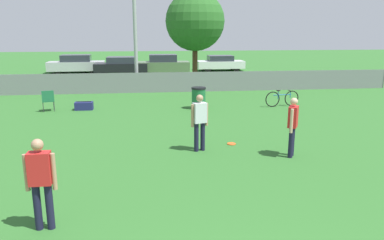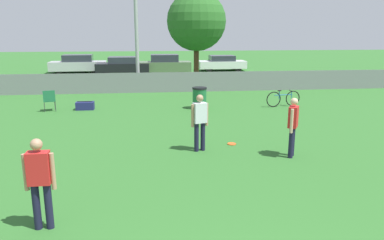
{
  "view_description": "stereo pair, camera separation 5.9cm",
  "coord_description": "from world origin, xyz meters",
  "views": [
    {
      "loc": [
        -1.1,
        -2.55,
        3.36
      ],
      "look_at": [
        0.06,
        6.96,
        1.05
      ],
      "focal_mm": 35.0,
      "sensor_mm": 36.0,
      "label": 1
    },
    {
      "loc": [
        -1.04,
        -2.55,
        3.36
      ],
      "look_at": [
        0.06,
        6.96,
        1.05
      ],
      "focal_mm": 35.0,
      "sensor_mm": 36.0,
      "label": 2
    }
  ],
  "objects": [
    {
      "name": "frisbee_disc",
      "position": [
        1.39,
        8.04,
        0.01
      ],
      "size": [
        0.26,
        0.26,
        0.03
      ],
      "color": "#E5591E",
      "rests_on": "ground_plane"
    },
    {
      "name": "trash_bin",
      "position": [
        1.14,
        13.36,
        0.48
      ],
      "size": [
        0.63,
        0.63,
        0.95
      ],
      "color": "#1E6638",
      "rests_on": "ground_plane"
    },
    {
      "name": "parked_car_silver",
      "position": [
        -6.67,
        28.7,
        0.69
      ],
      "size": [
        4.49,
        1.86,
        1.43
      ],
      "rotation": [
        0.0,
        0.0,
        0.04
      ],
      "color": "black",
      "rests_on": "ground_plane"
    },
    {
      "name": "player_thrower_red",
      "position": [
        2.75,
        6.75,
        0.92
      ],
      "size": [
        0.38,
        0.46,
        1.62
      ],
      "rotation": [
        0.0,
        0.0,
        1.03
      ],
      "color": "#191933",
      "rests_on": "ground_plane"
    },
    {
      "name": "player_defender_red",
      "position": [
        -2.91,
        3.59,
        0.92
      ],
      "size": [
        0.52,
        0.22,
        1.62
      ],
      "rotation": [
        0.0,
        0.0,
        -0.0
      ],
      "color": "#191933",
      "rests_on": "ground_plane"
    },
    {
      "name": "bicycle_sideline",
      "position": [
        4.95,
        13.42,
        0.36
      ],
      "size": [
        1.64,
        0.44,
        0.75
      ],
      "rotation": [
        0.0,
        0.0,
        0.16
      ],
      "color": "black",
      "rests_on": "ground_plane"
    },
    {
      "name": "folding_chair_sideline",
      "position": [
        -5.24,
        13.59,
        0.51
      ],
      "size": [
        0.59,
        0.59,
        0.9
      ],
      "rotation": [
        0.0,
        0.0,
        3.42
      ],
      "color": "#333338",
      "rests_on": "ground_plane"
    },
    {
      "name": "player_receiver_white",
      "position": [
        0.35,
        7.54,
        0.92
      ],
      "size": [
        0.5,
        0.32,
        1.62
      ],
      "rotation": [
        0.0,
        0.0,
        0.32
      ],
      "color": "#191933",
      "rests_on": "ground_plane"
    },
    {
      "name": "tree_near_pole",
      "position": [
        1.93,
        20.68,
        3.87
      ],
      "size": [
        3.59,
        3.59,
        5.68
      ],
      "color": "#4C331E",
      "rests_on": "ground_plane"
    },
    {
      "name": "parked_car_olive",
      "position": [
        0.24,
        27.38,
        0.7
      ],
      "size": [
        4.13,
        1.68,
        1.48
      ],
      "rotation": [
        0.0,
        0.0,
        -0.01
      ],
      "color": "black",
      "rests_on": "ground_plane"
    },
    {
      "name": "gear_bag_sideline",
      "position": [
        -3.81,
        13.75,
        0.17
      ],
      "size": [
        0.75,
        0.41,
        0.36
      ],
      "color": "navy",
      "rests_on": "ground_plane"
    },
    {
      "name": "parked_car_dark",
      "position": [
        -3.02,
        27.19,
        0.66
      ],
      "size": [
        4.08,
        1.86,
        1.34
      ],
      "rotation": [
        0.0,
        0.0,
        -0.01
      ],
      "color": "black",
      "rests_on": "ground_plane"
    },
    {
      "name": "fence_backline",
      "position": [
        0.0,
        18.0,
        0.55
      ],
      "size": [
        25.79,
        0.07,
        1.21
      ],
      "color": "gray",
      "rests_on": "ground_plane"
    },
    {
      "name": "parked_car_white",
      "position": [
        5.15,
        28.82,
        0.64
      ],
      "size": [
        3.96,
        1.8,
        1.28
      ],
      "rotation": [
        0.0,
        0.0,
        0.01
      ],
      "color": "black",
      "rests_on": "ground_plane"
    }
  ]
}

